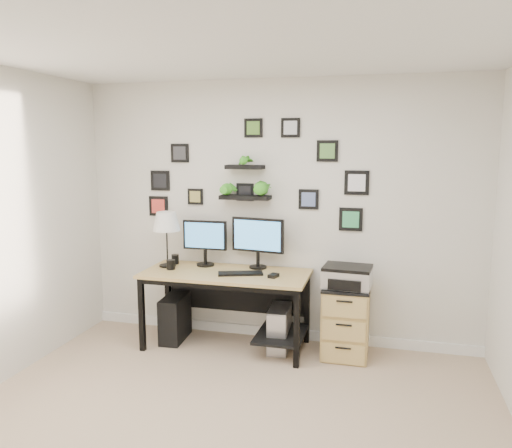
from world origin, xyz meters
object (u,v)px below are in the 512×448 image
(mug, at_px, (171,265))
(file_cabinet, at_px, (346,320))
(printer, at_px, (347,277))
(monitor_left, at_px, (205,239))
(monitor_right, at_px, (258,239))
(pc_tower_black, at_px, (175,318))
(desk, at_px, (230,284))
(table_lamp, at_px, (166,223))
(pc_tower_grey, at_px, (279,328))

(mug, xyz_separation_m, file_cabinet, (1.71, 0.12, -0.46))
(file_cabinet, height_order, printer, printer)
(mug, height_order, printer, printer)
(monitor_left, height_order, printer, monitor_left)
(monitor_right, xyz_separation_m, pc_tower_black, (-0.82, -0.19, -0.82))
(monitor_right, relative_size, mug, 5.71)
(desk, height_order, table_lamp, table_lamp)
(mug, bearing_deg, desk, 6.42)
(monitor_left, distance_m, mug, 0.42)
(mug, xyz_separation_m, pc_tower_black, (-0.00, 0.07, -0.57))
(table_lamp, distance_m, pc_tower_grey, 1.53)
(monitor_right, xyz_separation_m, file_cabinet, (0.89, -0.14, -0.71))
(monitor_left, distance_m, file_cabinet, 1.59)
(table_lamp, distance_m, mug, 0.42)
(pc_tower_grey, bearing_deg, mug, -175.50)
(table_lamp, bearing_deg, monitor_right, 9.38)
(monitor_left, xyz_separation_m, pc_tower_black, (-0.28, -0.16, -0.80))
(pc_tower_grey, bearing_deg, file_cabinet, 3.65)
(pc_tower_grey, height_order, printer, printer)
(table_lamp, xyz_separation_m, file_cabinet, (1.79, 0.01, -0.86))
(pc_tower_grey, relative_size, file_cabinet, 0.65)
(monitor_left, relative_size, monitor_right, 0.86)
(table_lamp, xyz_separation_m, pc_tower_black, (0.09, -0.04, -0.97))
(mug, bearing_deg, pc_tower_grey, 4.50)
(desk, height_order, printer, printer)
(monitor_right, bearing_deg, mug, -162.21)
(monitor_left, relative_size, pc_tower_black, 1.02)
(desk, xyz_separation_m, monitor_right, (0.22, 0.20, 0.42))
(monitor_right, relative_size, table_lamp, 0.98)
(mug, distance_m, pc_tower_black, 0.58)
(desk, xyz_separation_m, mug, (-0.59, -0.07, 0.17))
(monitor_right, height_order, pc_tower_black, monitor_right)
(monitor_left, distance_m, monitor_right, 0.54)
(table_lamp, height_order, pc_tower_black, table_lamp)
(pc_tower_grey, bearing_deg, desk, -177.86)
(pc_tower_black, bearing_deg, table_lamp, 148.93)
(mug, bearing_deg, file_cabinet, 4.18)
(mug, distance_m, printer, 1.71)
(monitor_left, bearing_deg, mug, -140.20)
(pc_tower_grey, distance_m, file_cabinet, 0.64)
(file_cabinet, bearing_deg, mug, -175.82)
(pc_tower_black, relative_size, printer, 1.00)
(mug, bearing_deg, table_lamp, 127.40)
(table_lamp, bearing_deg, printer, -0.75)
(printer, bearing_deg, monitor_right, 169.06)
(monitor_left, xyz_separation_m, monitor_right, (0.54, 0.03, 0.03))
(monitor_left, xyz_separation_m, mug, (-0.28, -0.23, -0.22))
(desk, bearing_deg, pc_tower_black, 179.82)
(monitor_left, xyz_separation_m, file_cabinet, (1.43, -0.10, -0.69))
(desk, bearing_deg, monitor_left, 152.94)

